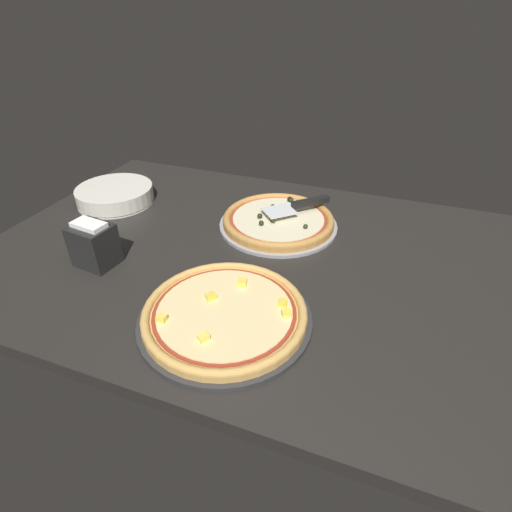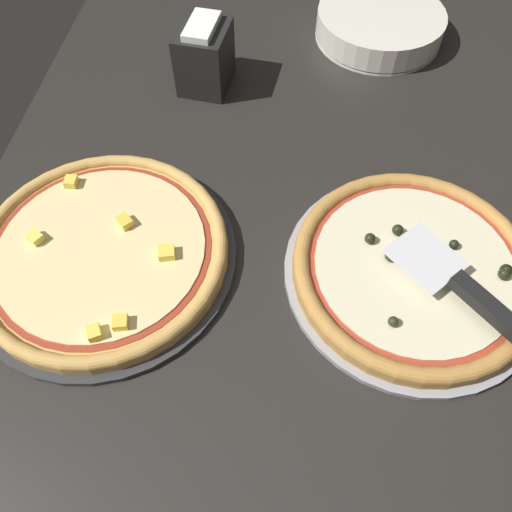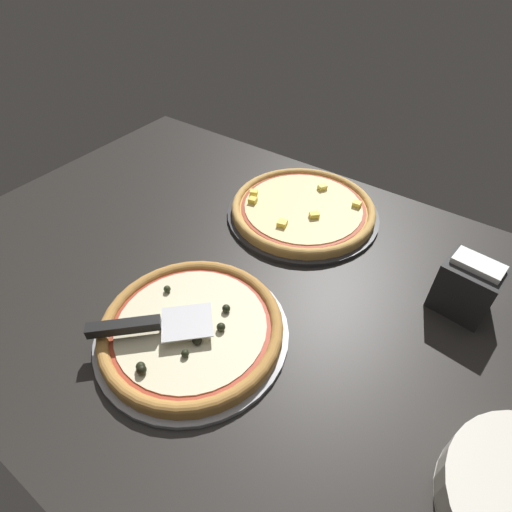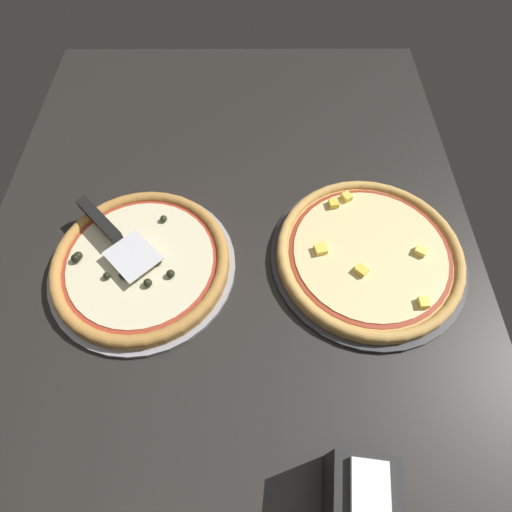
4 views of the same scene
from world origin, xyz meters
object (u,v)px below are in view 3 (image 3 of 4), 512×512
(serving_spatula, at_px, (139,325))
(pizza_back, at_px, (303,208))
(napkin_holder, at_px, (467,286))
(pizza_front, at_px, (192,327))

(serving_spatula, bearing_deg, pizza_back, 85.56)
(pizza_back, distance_m, napkin_holder, 0.42)
(pizza_front, xyz_separation_m, serving_spatula, (-0.06, -0.07, 0.03))
(pizza_back, xyz_separation_m, serving_spatula, (-0.04, -0.52, 0.03))
(pizza_back, bearing_deg, pizza_front, -87.45)
(napkin_holder, bearing_deg, serving_spatula, -136.44)
(pizza_front, relative_size, napkin_holder, 2.76)
(pizza_back, height_order, serving_spatula, serving_spatula)
(pizza_front, relative_size, serving_spatula, 1.78)
(pizza_back, relative_size, napkin_holder, 2.94)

